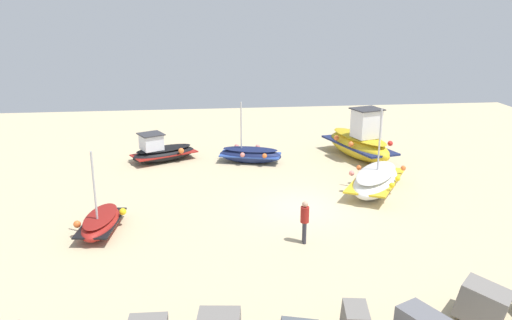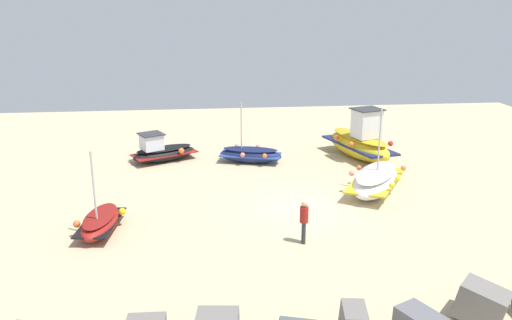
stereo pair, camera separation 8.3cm
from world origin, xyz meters
name	(u,v)px [view 1 (the left image)]	position (x,y,z in m)	size (l,w,h in m)	color
ground_plane	(301,207)	(0.00, 0.00, 0.00)	(44.36, 44.36, 0.00)	#C6B289
fishing_boat_0	(376,180)	(-3.82, -1.46, 0.56)	(4.00, 4.84, 3.96)	white
fishing_boat_1	(101,222)	(8.25, 1.68, 0.40)	(1.86, 3.18, 3.37)	maroon
fishing_boat_2	(162,151)	(6.45, -7.58, 0.55)	(3.95, 3.01, 1.68)	black
fishing_boat_3	(250,155)	(1.57, -6.71, 0.46)	(3.66, 2.09, 3.43)	navy
fishing_boat_4	(360,142)	(-4.74, -6.94, 0.93)	(3.38, 5.55, 2.99)	gold
person_walking	(305,219)	(0.60, 3.50, 0.95)	(0.32, 0.32, 1.65)	#2D2D38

